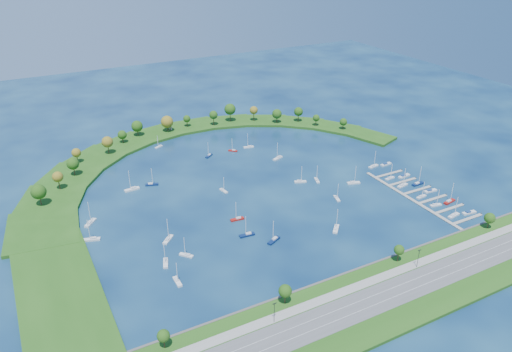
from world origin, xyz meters
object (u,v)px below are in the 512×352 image
moored_boat_20 (300,181)px  docked_boat_10 (373,166)px  moored_boat_11 (152,184)px  moored_boat_18 (237,219)px  moored_boat_2 (92,239)px  docked_boat_4 (421,196)px  moored_boat_21 (274,240)px  docked_boat_9 (404,176)px  moored_boat_15 (209,155)px  docked_boat_0 (454,215)px  moored_boat_14 (317,180)px  moored_boat_3 (337,198)px  moored_boat_1 (159,146)px  docked_boat_3 (449,201)px  moored_boat_0 (177,281)px  moored_boat_7 (247,234)px  moored_boat_8 (353,182)px  moored_boat_13 (336,228)px  docked_boat_2 (436,205)px  docked_boat_1 (469,213)px  docked_boat_8 (390,178)px  moored_boat_17 (223,190)px  moored_boat_5 (186,255)px  docked_boat_5 (430,191)px  docked_boat_11 (386,164)px  moored_boat_12 (278,158)px  moored_boat_9 (168,239)px  moored_boat_16 (166,262)px  docked_boat_6 (402,185)px  docked_boat_7 (418,183)px  moored_boat_6 (90,222)px  moored_boat_4 (233,150)px  moored_boat_10 (249,147)px  harbor_tower (171,127)px  dock_system (420,196)px

moored_boat_20 → docked_boat_10: bearing=17.3°
moored_boat_11 → moored_boat_18: moored_boat_11 is taller
moored_boat_2 → docked_boat_4: bearing=-175.5°
moored_boat_21 → docked_boat_9: size_ratio=1.35×
moored_boat_15 → docked_boat_0: bearing=84.1°
moored_boat_2 → moored_boat_14: size_ratio=1.18×
moored_boat_3 → docked_boat_4: moored_boat_3 is taller
moored_boat_1 → docked_boat_3: docked_boat_3 is taller
docked_boat_0 → moored_boat_0: bearing=164.0°
moored_boat_7 → moored_boat_8: size_ratio=1.01×
moored_boat_13 → docked_boat_2: moored_boat_13 is taller
moored_boat_2 → docked_boat_1: 214.21m
docked_boat_8 → moored_boat_17: bearing=155.3°
moored_boat_1 → moored_boat_5: bearing=52.5°
moored_boat_15 → docked_boat_5: (102.74, -115.90, -0.21)m
moored_boat_1 → docked_boat_3: size_ratio=0.74×
moored_boat_8 → docked_boat_11: 39.80m
docked_boat_9 → docked_boat_8: bearing=161.8°
moored_boat_17 → moored_boat_3: bearing=44.0°
moored_boat_12 → moored_boat_17: moored_boat_12 is taller
moored_boat_0 → docked_boat_4: (161.90, 7.21, -0.03)m
moored_boat_0 → moored_boat_3: (114.30, 30.08, -0.03)m
moored_boat_9 → moored_boat_11: (11.35, 65.99, -0.02)m
moored_boat_14 → moored_boat_18: 70.61m
docked_boat_3 → docked_boat_5: docked_boat_3 is taller
moored_boat_0 → docked_boat_5: bearing=93.9°
moored_boat_14 → moored_boat_16: bearing=128.1°
docked_boat_0 → docked_boat_6: bearing=80.5°
moored_boat_9 → docked_boat_2: 159.46m
docked_boat_6 → docked_boat_7: (10.49, -2.95, 0.01)m
moored_boat_12 → docked_boat_6: moored_boat_12 is taller
docked_boat_2 → docked_boat_10: size_ratio=0.90×
moored_boat_13 → moored_boat_6: bearing=103.5°
moored_boat_4 → moored_boat_7: moored_boat_7 is taller
moored_boat_0 → moored_boat_4: size_ratio=1.17×
docked_boat_4 → docked_boat_11: 48.23m
moored_boat_1 → moored_boat_17: moored_boat_17 is taller
moored_boat_2 → moored_boat_10: 149.62m
moored_boat_4 → moored_boat_15: size_ratio=0.92×
docked_boat_6 → docked_boat_11: size_ratio=1.41×
moored_boat_7 → moored_boat_8: bearing=-161.3°
harbor_tower → docked_boat_10: size_ratio=0.38×
docked_boat_7 → dock_system: bearing=-133.4°
moored_boat_0 → moored_boat_3: 118.19m
docked_boat_6 → docked_boat_7: 10.90m
docked_boat_2 → moored_boat_11: bearing=152.8°
moored_boat_4 → moored_boat_17: bearing=100.3°
harbor_tower → docked_boat_4: docked_boat_4 is taller
moored_boat_6 → moored_boat_16: size_ratio=1.14×
moored_boat_6 → moored_boat_20: size_ratio=1.18×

